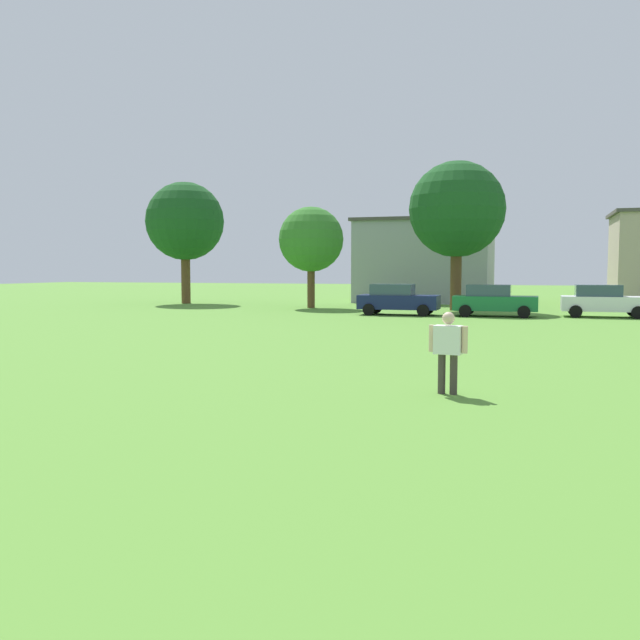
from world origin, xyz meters
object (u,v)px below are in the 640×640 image
object	(u,v)px
parked_car_navy_0	(397,299)
parked_car_green_1	(494,300)
parked_car_white_2	(603,301)
tree_far_left	(185,222)
tree_center	(311,240)
adult_bystander	(448,345)
tree_far_right	(457,210)

from	to	relation	value
parked_car_navy_0	parked_car_green_1	xyz separation A→B (m)	(5.08, 0.31, 0.00)
parked_car_navy_0	parked_car_white_2	bearing A→B (deg)	8.15
tree_far_left	tree_center	world-z (taller)	tree_far_left
adult_bystander	tree_far_left	size ratio (longest dim) A/B	0.19
adult_bystander	tree_far_left	bearing A→B (deg)	-46.02
tree_center	parked_car_white_2	bearing A→B (deg)	-11.24
tree_far_left	parked_car_white_2	bearing A→B (deg)	-12.34
adult_bystander	parked_car_green_1	world-z (taller)	parked_car_green_1
parked_car_white_2	tree_far_right	bearing A→B (deg)	156.40
tree_far_right	tree_center	bearing A→B (deg)	-179.55
parked_car_navy_0	parked_car_green_1	distance (m)	5.09
tree_far_left	tree_far_right	distance (m)	19.71
parked_car_green_1	tree_far_right	xyz separation A→B (m)	(-2.48, 4.67, 5.16)
tree_center	tree_far_right	bearing A→B (deg)	0.45
parked_car_navy_0	tree_far_right	world-z (taller)	tree_far_right
parked_car_white_2	tree_far_left	xyz separation A→B (m)	(-27.48, 6.01, 5.03)
parked_car_green_1	parked_car_white_2	xyz separation A→B (m)	(5.46, 1.20, 0.00)
parked_car_navy_0	parked_car_white_2	size ratio (longest dim) A/B	1.00
adult_bystander	parked_car_green_1	size ratio (longest dim) A/B	0.38
adult_bystander	tree_far_left	distance (m)	38.01
parked_car_white_2	tree_far_right	world-z (taller)	tree_far_right
tree_far_left	tree_center	size ratio (longest dim) A/B	1.35
parked_car_green_1	tree_far_right	distance (m)	7.39
adult_bystander	parked_car_white_2	xyz separation A→B (m)	(5.11, 24.32, -0.13)
parked_car_green_1	tree_far_left	size ratio (longest dim) A/B	0.49
adult_bystander	tree_center	bearing A→B (deg)	-59.06
parked_car_white_2	adult_bystander	bearing A→B (deg)	-101.86
tree_far_left	tree_center	distance (m)	10.83
adult_bystander	tree_far_right	xyz separation A→B (m)	(-2.83, 27.79, 5.03)
tree_far_left	tree_far_right	world-z (taller)	tree_far_right
parked_car_green_1	parked_car_white_2	size ratio (longest dim) A/B	1.00
parked_car_white_2	tree_center	size ratio (longest dim) A/B	0.67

